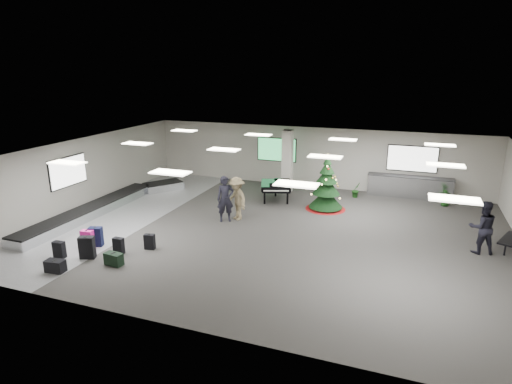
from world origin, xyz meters
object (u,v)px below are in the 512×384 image
(grand_piano, at_px, (276,186))
(traveler_a, at_px, (225,199))
(christmas_tree, at_px, (326,190))
(potted_plant_right, at_px, (445,197))
(traveler_bench, at_px, (482,227))
(service_counter, at_px, (409,187))
(traveler_b, at_px, (237,198))
(pink_suitcase, at_px, (88,239))
(potted_plant_left, at_px, (356,190))
(baggage_carousel, at_px, (107,205))

(grand_piano, distance_m, traveler_a, 3.67)
(christmas_tree, distance_m, potted_plant_right, 5.70)
(grand_piano, height_order, potted_plant_right, grand_piano)
(christmas_tree, distance_m, traveler_bench, 6.66)
(service_counter, xyz_separation_m, grand_piano, (-6.06, -2.75, 0.18))
(christmas_tree, bearing_deg, service_counter, 42.18)
(traveler_b, relative_size, potted_plant_right, 2.30)
(pink_suitcase, relative_size, grand_piano, 0.33)
(traveler_a, relative_size, potted_plant_right, 2.41)
(potted_plant_left, height_order, potted_plant_right, potted_plant_right)
(grand_piano, bearing_deg, christmas_tree, -28.72)
(baggage_carousel, height_order, grand_piano, grand_piano)
(potted_plant_right, bearing_deg, grand_piano, -165.99)
(traveler_b, height_order, potted_plant_left, traveler_b)
(christmas_tree, height_order, potted_plant_left, christmas_tree)
(potted_plant_left, bearing_deg, traveler_b, -131.07)
(grand_piano, height_order, potted_plant_left, grand_piano)
(christmas_tree, relative_size, traveler_b, 1.41)
(traveler_a, bearing_deg, service_counter, 10.22)
(baggage_carousel, relative_size, potted_plant_left, 12.49)
(traveler_b, bearing_deg, potted_plant_right, 65.38)
(traveler_a, bearing_deg, potted_plant_left, 17.89)
(traveler_bench, distance_m, potted_plant_left, 7.20)
(baggage_carousel, bearing_deg, traveler_b, 8.16)
(traveler_b, xyz_separation_m, potted_plant_right, (8.43, 5.04, -0.52))
(baggage_carousel, relative_size, service_counter, 2.40)
(service_counter, bearing_deg, christmas_tree, -137.82)
(traveler_b, bearing_deg, christmas_tree, 73.68)
(traveler_a, relative_size, traveler_bench, 1.03)
(traveler_b, distance_m, potted_plant_left, 6.62)
(pink_suitcase, relative_size, potted_plant_right, 0.87)
(traveler_b, bearing_deg, grand_piano, 111.09)
(baggage_carousel, height_order, potted_plant_left, potted_plant_left)
(grand_piano, height_order, traveler_a, traveler_a)
(service_counter, distance_m, potted_plant_right, 1.83)
(traveler_a, height_order, potted_plant_right, traveler_a)
(traveler_a, bearing_deg, traveler_b, 15.19)
(christmas_tree, relative_size, potted_plant_left, 3.35)
(pink_suitcase, xyz_separation_m, traveler_b, (3.85, 4.63, 0.58))
(grand_piano, bearing_deg, service_counter, 5.90)
(service_counter, distance_m, traveler_a, 9.51)
(traveler_bench, bearing_deg, grand_piano, -36.97)
(christmas_tree, relative_size, traveler_a, 1.34)
(baggage_carousel, distance_m, grand_piano, 7.88)
(potted_plant_right, bearing_deg, pink_suitcase, -141.77)
(service_counter, distance_m, pink_suitcase, 14.96)
(grand_piano, bearing_deg, potted_plant_left, 8.82)
(traveler_a, bearing_deg, christmas_tree, 9.08)
(traveler_bench, bearing_deg, potted_plant_right, -96.43)
(potted_plant_left, relative_size, potted_plant_right, 0.97)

